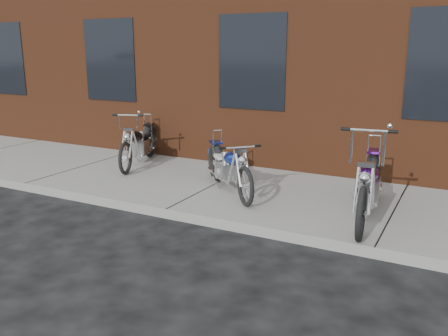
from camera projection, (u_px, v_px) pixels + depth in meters
The scene contains 5 objects.
ground at pixel (166, 219), 7.03m from camera, with size 120.00×120.00×0.00m, color #323232.
sidewalk at pixel (215, 188), 8.30m from camera, with size 22.00×3.00×0.15m, color gray.
chopper_purple at pixel (368, 187), 6.57m from camera, with size 0.59×2.41×1.35m.
chopper_blue at pixel (228, 169), 7.79m from camera, with size 1.60×1.56×0.93m.
chopper_third at pixel (139, 145), 9.63m from camera, with size 0.85×2.09×1.11m.
Camera 1 is at (3.84, -5.48, 2.45)m, focal length 38.00 mm.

